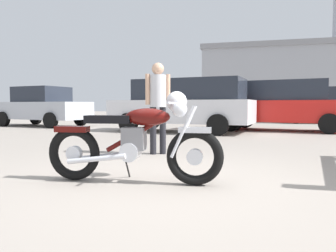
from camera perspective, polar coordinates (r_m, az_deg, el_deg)
ground_plane at (r=3.80m, az=-0.16°, el=-9.93°), size 80.00×80.00×0.00m
vintage_motorcycle at (r=3.77m, az=-5.36°, el=-2.47°), size 2.08×0.73×1.07m
bystander at (r=5.94m, az=-1.77°, el=4.86°), size 0.41×0.30×1.66m
white_estate_far at (r=12.22m, az=18.85°, el=3.67°), size 4.92×2.52×1.74m
pale_sedan_back at (r=14.99m, az=-21.14°, el=3.18°), size 4.41×2.40×1.67m
dark_sedan_left at (r=17.85m, az=24.80°, el=3.39°), size 3.93×1.89×1.78m
blue_hatchback_right at (r=10.86m, az=2.78°, el=3.89°), size 4.86×2.34×1.74m
industrial_building at (r=35.49m, az=20.81°, el=7.40°), size 17.51×10.27×12.42m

